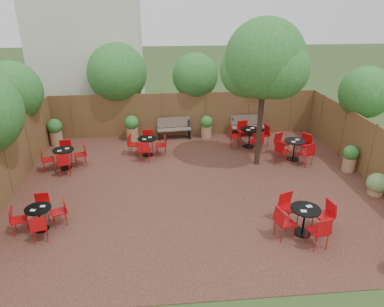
{
  "coord_description": "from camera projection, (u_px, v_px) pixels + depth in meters",
  "views": [
    {
      "loc": [
        -1.15,
        -10.46,
        5.79
      ],
      "look_at": [
        -0.12,
        0.5,
        1.0
      ],
      "focal_mm": 33.06,
      "sensor_mm": 36.0,
      "label": 1
    }
  ],
  "objects": [
    {
      "name": "ground",
      "position": [
        197.0,
        186.0,
        11.96
      ],
      "size": [
        80.0,
        80.0,
        0.0
      ],
      "primitive_type": "plane",
      "color": "#354F23",
      "rests_on": "ground"
    },
    {
      "name": "courtyard_paving",
      "position": [
        197.0,
        186.0,
        11.95
      ],
      "size": [
        12.0,
        10.0,
        0.02
      ],
      "primitive_type": "cube",
      "color": "#3D1B19",
      "rests_on": "ground"
    },
    {
      "name": "fence_back",
      "position": [
        185.0,
        114.0,
        16.12
      ],
      "size": [
        12.0,
        0.08,
        2.0
      ],
      "primitive_type": "cube",
      "color": "brown",
      "rests_on": "ground"
    },
    {
      "name": "fence_left",
      "position": [
        7.0,
        167.0,
        11.05
      ],
      "size": [
        0.08,
        10.0,
        2.0
      ],
      "primitive_type": "cube",
      "color": "brown",
      "rests_on": "ground"
    },
    {
      "name": "fence_right",
      "position": [
        371.0,
        153.0,
        12.07
      ],
      "size": [
        0.08,
        10.0,
        2.0
      ],
      "primitive_type": "cube",
      "color": "brown",
      "rests_on": "ground"
    },
    {
      "name": "neighbour_building",
      "position": [
        89.0,
        40.0,
        17.28
      ],
      "size": [
        5.0,
        4.0,
        8.0
      ],
      "primitive_type": "cube",
      "color": "beige",
      "rests_on": "ground"
    },
    {
      "name": "overhang_foliage",
      "position": [
        122.0,
        89.0,
        13.24
      ],
      "size": [
        15.41,
        10.66,
        2.65
      ],
      "color": "#266C23",
      "rests_on": "ground"
    },
    {
      "name": "courtyard_tree",
      "position": [
        264.0,
        64.0,
        12.07
      ],
      "size": [
        2.87,
        2.79,
        5.32
      ],
      "rotation": [
        0.0,
        0.0,
        -0.12
      ],
      "color": "black",
      "rests_on": "courtyard_paving"
    },
    {
      "name": "park_bench_left",
      "position": [
        174.0,
        128.0,
        15.93
      ],
      "size": [
        1.55,
        0.65,
        0.93
      ],
      "rotation": [
        0.0,
        0.0,
        0.11
      ],
      "color": "brown",
      "rests_on": "courtyard_paving"
    },
    {
      "name": "park_bench_right",
      "position": [
        248.0,
        125.0,
        16.22
      ],
      "size": [
        1.51,
        0.49,
        0.93
      ],
      "rotation": [
        0.0,
        0.0,
        -0.0
      ],
      "color": "brown",
      "rests_on": "courtyard_paving"
    },
    {
      "name": "bistro_tables",
      "position": [
        199.0,
        162.0,
        12.64
      ],
      "size": [
        10.36,
        7.8,
        0.94
      ],
      "color": "black",
      "rests_on": "courtyard_paving"
    },
    {
      "name": "planters",
      "position": [
        161.0,
        133.0,
        14.98
      ],
      "size": [
        11.89,
        4.48,
        1.16
      ],
      "color": "#A27451",
      "rests_on": "courtyard_paving"
    }
  ]
}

